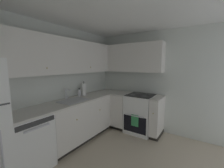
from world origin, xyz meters
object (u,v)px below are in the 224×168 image
object	(u,v)px
dishwasher	(28,142)
oven_range	(140,113)
soap_bottle	(79,93)
paper_towel_roll	(84,89)

from	to	relation	value
dishwasher	oven_range	xyz separation A→B (m)	(2.17, -0.97, 0.02)
dishwasher	soap_bottle	world-z (taller)	soap_bottle
oven_range	soap_bottle	world-z (taller)	soap_bottle
dishwasher	paper_towel_roll	bearing A→B (deg)	6.48
dishwasher	soap_bottle	size ratio (longest dim) A/B	4.64
dishwasher	paper_towel_roll	xyz separation A→B (m)	(1.41, 0.16, 0.62)
oven_range	dishwasher	bearing A→B (deg)	155.99
oven_range	paper_towel_roll	distance (m)	1.48
oven_range	soap_bottle	xyz separation A→B (m)	(-0.89, 1.15, 0.53)
paper_towel_roll	soap_bottle	bearing A→B (deg)	171.19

